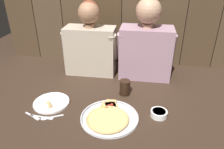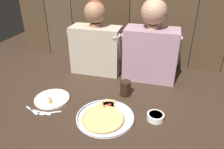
% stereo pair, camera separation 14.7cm
% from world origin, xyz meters
% --- Properties ---
extents(ground_plane, '(3.20, 3.20, 0.00)m').
position_xyz_m(ground_plane, '(0.00, 0.00, 0.00)').
color(ground_plane, '#332319').
extents(pizza_tray, '(0.36, 0.36, 0.03)m').
position_xyz_m(pizza_tray, '(0.03, -0.14, 0.01)').
color(pizza_tray, silver).
rests_on(pizza_tray, ground).
extents(dinner_plate, '(0.24, 0.24, 0.03)m').
position_xyz_m(dinner_plate, '(-0.39, -0.05, 0.01)').
color(dinner_plate, white).
rests_on(dinner_plate, ground).
extents(drinking_glass, '(0.09, 0.09, 0.11)m').
position_xyz_m(drinking_glass, '(0.10, 0.15, 0.05)').
color(drinking_glass, black).
rests_on(drinking_glass, ground).
extents(dipping_bowl, '(0.10, 0.10, 0.04)m').
position_xyz_m(dipping_bowl, '(0.33, -0.07, 0.02)').
color(dipping_bowl, white).
rests_on(dipping_bowl, ground).
extents(table_fork, '(0.12, 0.07, 0.01)m').
position_xyz_m(table_fork, '(-0.45, -0.20, 0.00)').
color(table_fork, silver).
rests_on(table_fork, ground).
extents(table_knife, '(0.16, 0.03, 0.01)m').
position_xyz_m(table_knife, '(-0.39, -0.20, 0.00)').
color(table_knife, silver).
rests_on(table_knife, ground).
extents(table_spoon, '(0.13, 0.08, 0.01)m').
position_xyz_m(table_spoon, '(-0.35, -0.20, 0.00)').
color(table_spoon, silver).
rests_on(table_spoon, ground).
extents(diner_left, '(0.45, 0.20, 0.61)m').
position_xyz_m(diner_left, '(-0.23, 0.46, 0.27)').
color(diner_left, '#B2A38E').
rests_on(diner_left, ground).
extents(diner_right, '(0.45, 0.22, 0.64)m').
position_xyz_m(diner_right, '(0.23, 0.46, 0.29)').
color(diner_right, gray).
rests_on(diner_right, ground).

